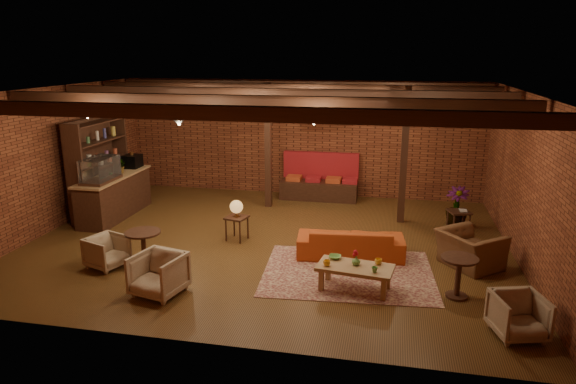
% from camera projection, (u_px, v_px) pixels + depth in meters
% --- Properties ---
extents(floor, '(10.00, 10.00, 0.00)m').
position_uv_depth(floor, '(267.00, 242.00, 10.99)').
color(floor, '#36230D').
rests_on(floor, ground).
extents(ceiling, '(10.00, 8.00, 0.02)m').
position_uv_depth(ceiling, '(266.00, 91.00, 10.14)').
color(ceiling, black).
rests_on(ceiling, wall_back).
extents(wall_back, '(10.00, 0.02, 3.20)m').
position_uv_depth(wall_back, '(301.00, 138.00, 14.34)').
color(wall_back, brown).
rests_on(wall_back, ground).
extents(wall_front, '(10.00, 0.02, 3.20)m').
position_uv_depth(wall_front, '(194.00, 236.00, 6.78)').
color(wall_front, brown).
rests_on(wall_front, ground).
extents(wall_left, '(0.02, 8.00, 3.20)m').
position_uv_depth(wall_left, '(51.00, 160.00, 11.52)').
color(wall_left, brown).
rests_on(wall_left, ground).
extents(wall_right, '(0.02, 8.00, 3.20)m').
position_uv_depth(wall_right, '(526.00, 181.00, 9.60)').
color(wall_right, brown).
rests_on(wall_right, ground).
extents(ceiling_beams, '(9.80, 6.40, 0.22)m').
position_uv_depth(ceiling_beams, '(266.00, 97.00, 10.17)').
color(ceiling_beams, black).
rests_on(ceiling_beams, ceiling).
extents(ceiling_pipe, '(9.60, 0.12, 0.12)m').
position_uv_depth(ceiling_pipe, '(283.00, 101.00, 11.74)').
color(ceiling_pipe, black).
rests_on(ceiling_pipe, ceiling).
extents(post_left, '(0.16, 0.16, 3.20)m').
position_uv_depth(post_left, '(268.00, 146.00, 13.13)').
color(post_left, black).
rests_on(post_left, ground).
extents(post_right, '(0.16, 0.16, 3.20)m').
position_uv_depth(post_right, '(404.00, 156.00, 11.91)').
color(post_right, black).
rests_on(post_right, ground).
extents(service_counter, '(0.80, 2.50, 1.60)m').
position_uv_depth(service_counter, '(114.00, 185.00, 12.51)').
color(service_counter, black).
rests_on(service_counter, ground).
extents(plant_counter, '(0.35, 0.39, 0.30)m').
position_uv_depth(plant_counter, '(120.00, 167.00, 12.57)').
color(plant_counter, '#337F33').
rests_on(plant_counter, service_counter).
extents(shelving_hutch, '(0.52, 2.00, 2.40)m').
position_uv_depth(shelving_hutch, '(99.00, 167.00, 12.57)').
color(shelving_hutch, black).
rests_on(shelving_hutch, ground).
extents(banquette, '(2.10, 0.70, 1.00)m').
position_uv_depth(banquette, '(319.00, 181.00, 14.09)').
color(banquette, '#A71B23').
rests_on(banquette, ground).
extents(service_sign, '(0.86, 0.06, 0.30)m').
position_uv_depth(service_sign, '(318.00, 116.00, 13.18)').
color(service_sign, '#FF3419').
rests_on(service_sign, ceiling).
extents(ceiling_spotlights, '(6.40, 4.40, 0.28)m').
position_uv_depth(ceiling_spotlights, '(266.00, 108.00, 10.23)').
color(ceiling_spotlights, black).
rests_on(ceiling_spotlights, ceiling).
extents(rug, '(3.27, 2.60, 0.01)m').
position_uv_depth(rug, '(348.00, 273.00, 9.47)').
color(rug, maroon).
rests_on(rug, floor).
extents(sofa, '(2.16, 1.02, 0.61)m').
position_uv_depth(sofa, '(350.00, 242.00, 10.16)').
color(sofa, '#AA3E17').
rests_on(sofa, floor).
extents(coffee_table, '(1.35, 0.80, 0.69)m').
position_uv_depth(coffee_table, '(354.00, 268.00, 8.72)').
color(coffee_table, '#A37C4C').
rests_on(coffee_table, floor).
extents(side_table_lamp, '(0.51, 0.51, 0.89)m').
position_uv_depth(side_table_lamp, '(236.00, 210.00, 10.96)').
color(side_table_lamp, black).
rests_on(side_table_lamp, floor).
extents(round_table_left, '(0.67, 0.67, 0.70)m').
position_uv_depth(round_table_left, '(143.00, 243.00, 9.65)').
color(round_table_left, black).
rests_on(round_table_left, floor).
extents(armchair_a, '(0.79, 0.82, 0.67)m').
position_uv_depth(armchair_a, '(107.00, 250.00, 9.66)').
color(armchair_a, beige).
rests_on(armchair_a, floor).
extents(armchair_b, '(0.91, 0.88, 0.79)m').
position_uv_depth(armchair_b, '(158.00, 272.00, 8.55)').
color(armchair_b, beige).
rests_on(armchair_b, floor).
extents(armchair_right, '(1.19, 1.25, 0.92)m').
position_uv_depth(armchair_right, '(470.00, 244.00, 9.64)').
color(armchair_right, brown).
rests_on(armchair_right, floor).
extents(side_table_book, '(0.56, 0.56, 0.52)m').
position_uv_depth(side_table_book, '(459.00, 212.00, 11.50)').
color(side_table_book, black).
rests_on(side_table_book, floor).
extents(round_table_right, '(0.60, 0.60, 0.71)m').
position_uv_depth(round_table_right, '(459.00, 271.00, 8.43)').
color(round_table_right, black).
rests_on(round_table_right, floor).
extents(armchair_far, '(0.82, 0.79, 0.70)m').
position_uv_depth(armchair_far, '(519.00, 314.00, 7.29)').
color(armchair_far, beige).
rests_on(armchair_far, floor).
extents(plant_tall, '(1.99, 1.99, 2.81)m').
position_uv_depth(plant_tall, '(460.00, 167.00, 11.65)').
color(plant_tall, '#4C7F4C').
rests_on(plant_tall, floor).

